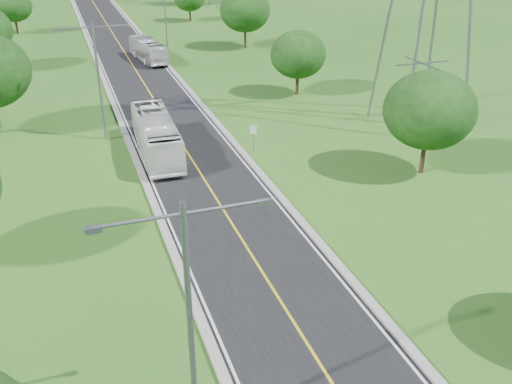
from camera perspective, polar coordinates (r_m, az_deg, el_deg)
ground at (r=66.45m, az=-10.90°, el=10.21°), size 260.00×260.00×0.00m
road at (r=72.18m, az=-11.69°, el=11.45°), size 8.00×150.00×0.06m
curb_left at (r=71.76m, az=-15.10°, el=11.07°), size 0.50×150.00×0.22m
curb_right at (r=72.81m, az=-8.33°, el=11.90°), size 0.50×150.00×0.22m
speed_limit_sign at (r=46.65m, az=-0.27°, el=5.81°), size 0.55×0.09×2.40m
streetlight_near_left at (r=19.73m, az=-6.70°, el=-11.52°), size 5.90×0.25×10.00m
streetlight_mid_left at (r=49.90m, az=-15.54°, el=11.47°), size 5.90×0.25×10.00m
streetlight_far_right at (r=83.57m, az=-9.12°, el=17.80°), size 5.90×0.25×10.00m
tree_le at (r=102.40m, az=-23.14°, el=16.75°), size 5.88×5.88×6.84m
tree_rb at (r=43.63m, az=16.96°, el=7.84°), size 6.72×6.72×7.82m
tree_rc at (r=61.82m, az=4.23°, el=13.56°), size 5.88×5.88×6.84m
tree_rd at (r=84.43m, az=-1.11°, el=17.72°), size 7.14×7.14×8.30m
bus_outbound at (r=78.42m, az=-10.75°, el=13.77°), size 3.67×10.23×2.79m
bus_inbound at (r=47.01m, az=-9.96°, el=5.68°), size 3.17×11.77×3.25m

